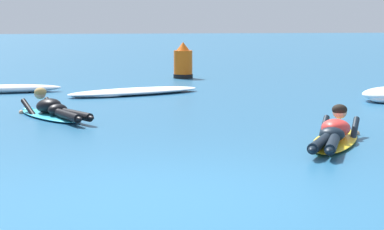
% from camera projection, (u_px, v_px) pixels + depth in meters
% --- Properties ---
extents(ground_plane, '(120.00, 120.00, 0.00)m').
position_uv_depth(ground_plane, '(116.00, 92.00, 16.72)').
color(ground_plane, '#235B84').
extents(surfer_near, '(1.56, 2.46, 0.55)m').
position_uv_depth(surfer_near, '(334.00, 134.00, 9.83)').
color(surfer_near, yellow).
rests_on(surfer_near, ground).
extents(surfer_far, '(1.49, 2.41, 0.54)m').
position_uv_depth(surfer_far, '(52.00, 110.00, 12.34)').
color(surfer_far, '#2DB2D1').
rests_on(surfer_far, ground).
extents(whitewater_front, '(3.28, 1.95, 0.15)m').
position_uv_depth(whitewater_front, '(135.00, 92.00, 16.11)').
color(whitewater_front, white).
rests_on(whitewater_front, ground).
extents(whitewater_back, '(2.79, 0.94, 0.20)m').
position_uv_depth(whitewater_back, '(1.00, 89.00, 16.42)').
color(whitewater_back, white).
rests_on(whitewater_back, ground).
extents(channel_marker_buoy, '(0.56, 0.56, 1.04)m').
position_uv_depth(channel_marker_buoy, '(183.00, 64.00, 20.38)').
color(channel_marker_buoy, '#EA5B0F').
rests_on(channel_marker_buoy, ground).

